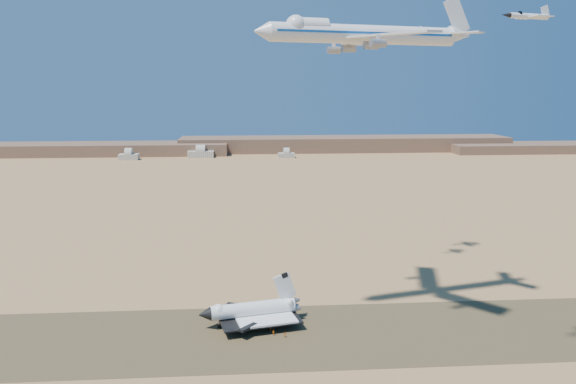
{
  "coord_description": "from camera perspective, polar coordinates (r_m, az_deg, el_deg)",
  "views": [
    {
      "loc": [
        -6.23,
        -175.61,
        82.26
      ],
      "look_at": [
        7.36,
        8.0,
        47.47
      ],
      "focal_mm": 35.0,
      "sensor_mm": 36.0,
      "label": 1
    }
  ],
  "objects": [
    {
      "name": "crew_b",
      "position": [
        192.5,
        -0.3,
        -14.28
      ],
      "size": [
        0.61,
        0.93,
        1.81
      ],
      "primitive_type": "imported",
      "rotation": [
        0.0,
        0.0,
        1.69
      ],
      "color": "orange",
      "rests_on": "runway"
    },
    {
      "name": "chase_jet_d",
      "position": [
        247.5,
        10.51,
        14.91
      ],
      "size": [
        13.68,
        8.11,
        3.52
      ],
      "rotation": [
        0.0,
        0.0,
        0.38
      ],
      "color": "silver"
    },
    {
      "name": "chase_jet_a",
      "position": [
        161.12,
        23.18,
        16.12
      ],
      "size": [
        14.71,
        8.54,
        3.74
      ],
      "rotation": [
        0.0,
        0.0,
        0.28
      ],
      "color": "silver"
    },
    {
      "name": "chase_jet_e",
      "position": [
        261.54,
        11.97,
        15.49
      ],
      "size": [
        16.58,
        9.09,
        4.14
      ],
      "rotation": [
        0.0,
        0.0,
        0.11
      ],
      "color": "silver"
    },
    {
      "name": "ground",
      "position": [
        194.03,
        -2.06,
        -14.39
      ],
      "size": [
        1200.0,
        1200.0,
        0.0
      ],
      "primitive_type": "plane",
      "color": "#A97B4B",
      "rests_on": "ground"
    },
    {
      "name": "carrier_747",
      "position": [
        190.85,
        7.18,
        15.62
      ],
      "size": [
        77.34,
        58.22,
        19.25
      ],
      "rotation": [
        0.0,
        0.0,
        0.24
      ],
      "color": "silver"
    },
    {
      "name": "shuttle",
      "position": [
        201.26,
        -3.68,
        -11.96
      ],
      "size": [
        36.25,
        27.25,
        17.85
      ],
      "rotation": [
        0.0,
        0.0,
        0.22
      ],
      "color": "white",
      "rests_on": "runway"
    },
    {
      "name": "runway",
      "position": [
        194.01,
        -2.06,
        -14.38
      ],
      "size": [
        600.0,
        50.0,
        0.06
      ],
      "primitive_type": "cube",
      "color": "brown",
      "rests_on": "ground"
    },
    {
      "name": "ridgeline",
      "position": [
        710.48,
        1.58,
        4.67
      ],
      "size": [
        960.0,
        90.0,
        18.0
      ],
      "color": "brown",
      "rests_on": "ground"
    },
    {
      "name": "crew_a",
      "position": [
        196.94,
        -1.78,
        -13.72
      ],
      "size": [
        0.41,
        0.6,
        1.6
      ],
      "primitive_type": "imported",
      "rotation": [
        0.0,
        0.0,
        1.53
      ],
      "color": "orange",
      "rests_on": "runway"
    },
    {
      "name": "hangars",
      "position": [
        661.14,
        -9.24,
        3.84
      ],
      "size": [
        200.5,
        29.5,
        30.0
      ],
      "color": "#BDB8A7",
      "rests_on": "ground"
    },
    {
      "name": "crew_c",
      "position": [
        193.74,
        -1.47,
        -14.11
      ],
      "size": [
        1.19,
        0.87,
        1.82
      ],
      "primitive_type": "imported",
      "rotation": [
        0.0,
        0.0,
        2.8
      ],
      "color": "orange",
      "rests_on": "runway"
    }
  ]
}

